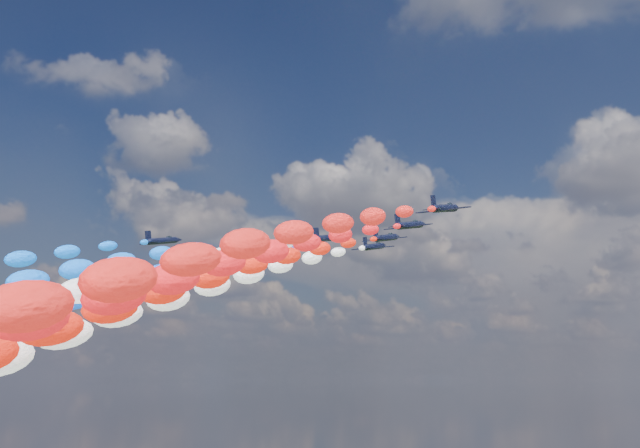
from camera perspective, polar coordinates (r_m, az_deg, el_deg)
The scene contains 14 objects.
jet_0 at distance 174.76m, azimuth -10.62°, elevation -1.13°, with size 8.89×11.92×2.63m, color black, non-canonical shape.
jet_1 at distance 174.29m, azimuth -5.17°, elevation -1.24°, with size 8.89×11.92×2.63m, color black, non-canonical shape.
jet_2 at distance 177.23m, azimuth -0.76°, elevation -1.44°, with size 8.89×11.92×2.63m, color black, non-canonical shape.
trail_2 at distance 124.94m, azimuth -18.26°, elevation -6.30°, with size 6.01×130.74×44.01m, color blue, non-canonical shape.
jet_3 at distance 168.25m, azimuth 0.56°, elevation -0.95°, with size 8.89×11.92×2.63m, color black, non-canonical shape.
trail_3 at distance 115.08m, azimuth -17.76°, elevation -6.01°, with size 6.01×130.74×44.01m, color white, non-canonical shape.
jet_4 at distance 179.54m, azimuth 3.67°, elevation -1.53°, with size 8.89×11.92×2.63m, color black, non-canonical shape.
trail_4 at distance 123.29m, azimuth -11.82°, elevation -6.56°, with size 6.01×130.74×44.01m, color white, non-canonical shape.
jet_5 at distance 168.61m, azimuth 4.46°, elevation -0.94°, with size 8.89×11.92×2.63m, color black, non-canonical shape.
trail_5 at distance 111.99m, azimuth -12.15°, elevation -6.17°, with size 6.01×130.74×44.01m, color red, non-canonical shape.
jet_6 at distance 155.33m, azimuth 6.07°, elevation -0.08°, with size 8.89×11.92×2.63m, color black, non-canonical shape.
trail_6 at distance 97.80m, azimuth -11.94°, elevation -5.57°, with size 6.01×130.74×44.01m, color red, non-canonical shape.
jet_7 at distance 140.83m, azimuth 8.42°, elevation 1.06°, with size 8.89×11.92×2.63m, color black, non-canonical shape.
trail_7 at distance 81.91m, azimuth -11.27°, elevation -4.68°, with size 6.01×130.74×44.01m, color red, non-canonical shape.
Camera 1 is at (87.66, -131.56, 60.24)m, focal length 47.34 mm.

